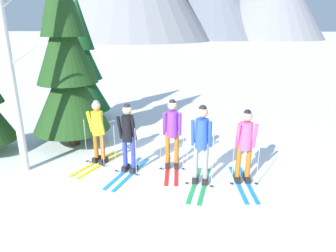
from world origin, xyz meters
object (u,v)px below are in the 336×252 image
(skier_in_pink, at_px, (245,142))
(pine_tree_mid, at_px, (82,66))
(skier_in_black, at_px, (128,136))
(birch_tree_slender, at_px, (9,60))
(skier_in_blue, at_px, (201,141))
(skier_in_yellow, at_px, (98,130))
(pine_tree_far, at_px, (66,63))
(skier_in_purple, at_px, (172,131))

(skier_in_pink, xyz_separation_m, pine_tree_mid, (-5.12, 4.24, 1.04))
(skier_in_pink, bearing_deg, skier_in_black, 174.66)
(skier_in_black, bearing_deg, birch_tree_slender, -177.06)
(skier_in_black, relative_size, skier_in_blue, 0.99)
(skier_in_yellow, bearing_deg, pine_tree_far, 133.93)
(pine_tree_far, xyz_separation_m, birch_tree_slender, (-0.53, -1.73, 0.27))
(skier_in_pink, height_order, birch_tree_slender, birch_tree_slender)
(skier_in_yellow, relative_size, skier_in_purple, 0.96)
(skier_in_pink, bearing_deg, skier_in_blue, -170.14)
(skier_in_blue, relative_size, birch_tree_slender, 0.34)
(skier_in_pink, xyz_separation_m, birch_tree_slender, (-5.15, 0.12, 1.70))
(skier_in_purple, xyz_separation_m, skier_in_pink, (1.62, -0.56, -0.01))
(pine_tree_mid, bearing_deg, pine_tree_far, -78.42)
(skier_in_yellow, bearing_deg, skier_in_black, -25.74)
(pine_tree_mid, relative_size, birch_tree_slender, 0.83)
(pine_tree_mid, height_order, birch_tree_slender, birch_tree_slender)
(skier_in_yellow, distance_m, pine_tree_mid, 4.08)
(skier_in_pink, bearing_deg, pine_tree_far, 158.25)
(skier_in_pink, height_order, pine_tree_far, pine_tree_far)
(skier_in_yellow, relative_size, birch_tree_slender, 0.32)
(skier_in_blue, bearing_deg, skier_in_yellow, 162.08)
(skier_in_blue, height_order, pine_tree_far, pine_tree_far)
(pine_tree_mid, bearing_deg, skier_in_pink, -39.65)
(skier_in_pink, bearing_deg, skier_in_purple, 161.00)
(pine_tree_far, bearing_deg, skier_in_black, -38.64)
(pine_tree_far, bearing_deg, skier_in_pink, -21.75)
(skier_in_yellow, height_order, skier_in_purple, skier_in_purple)
(skier_in_pink, relative_size, birch_tree_slender, 0.32)
(skier_in_yellow, xyz_separation_m, skier_in_black, (0.86, -0.41, 0.02))
(skier_in_blue, relative_size, skier_in_pink, 1.07)
(pine_tree_mid, bearing_deg, birch_tree_slender, -90.51)
(skier_in_yellow, distance_m, birch_tree_slender, 2.48)
(skier_in_black, distance_m, pine_tree_far, 2.95)
(skier_in_purple, bearing_deg, pine_tree_far, 156.80)
(skier_in_pink, relative_size, pine_tree_mid, 0.39)
(pine_tree_mid, distance_m, birch_tree_slender, 4.18)
(skier_in_yellow, xyz_separation_m, skier_in_pink, (3.48, -0.66, 0.06))
(birch_tree_slender, bearing_deg, pine_tree_far, 73.06)
(skier_in_pink, distance_m, birch_tree_slender, 5.43)
(skier_in_black, xyz_separation_m, skier_in_blue, (1.68, -0.41, 0.09))
(skier_in_black, xyz_separation_m, pine_tree_far, (-2.00, 1.60, 1.47))
(skier_in_blue, bearing_deg, birch_tree_slender, 176.22)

